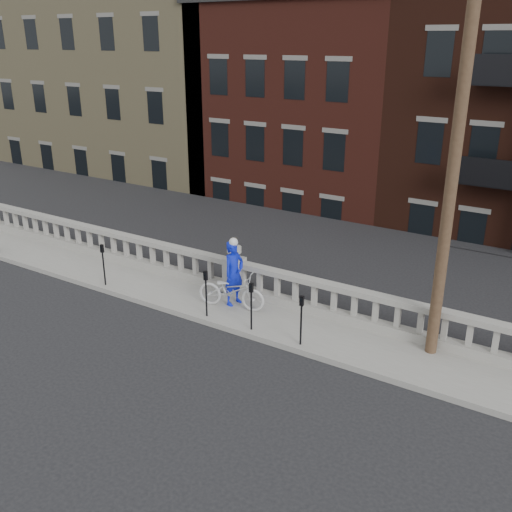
% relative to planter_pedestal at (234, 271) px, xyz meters
% --- Properties ---
extents(ground, '(120.00, 120.00, 0.00)m').
position_rel_planter_pedestal_xyz_m(ground, '(0.00, -3.95, -0.83)').
color(ground, black).
rests_on(ground, ground).
extents(sidewalk, '(32.00, 2.20, 0.15)m').
position_rel_planter_pedestal_xyz_m(sidewalk, '(0.00, -0.95, -0.76)').
color(sidewalk, gray).
rests_on(sidewalk, ground).
extents(balustrade, '(28.00, 0.34, 1.03)m').
position_rel_planter_pedestal_xyz_m(balustrade, '(0.00, 0.00, -0.19)').
color(balustrade, gray).
rests_on(balustrade, sidewalk).
extents(planter_pedestal, '(0.55, 0.55, 1.76)m').
position_rel_planter_pedestal_xyz_m(planter_pedestal, '(0.00, 0.00, 0.00)').
color(planter_pedestal, gray).
rests_on(planter_pedestal, sidewalk).
extents(lower_level, '(80.00, 44.00, 20.80)m').
position_rel_planter_pedestal_xyz_m(lower_level, '(0.56, 19.09, 1.80)').
color(lower_level, '#605E59').
rests_on(lower_level, ground).
extents(utility_pole, '(1.60, 0.28, 10.00)m').
position_rel_planter_pedestal_xyz_m(utility_pole, '(6.20, -0.35, 4.41)').
color(utility_pole, '#422D1E').
rests_on(utility_pole, sidewalk).
extents(parking_meter_a, '(0.10, 0.09, 1.36)m').
position_rel_planter_pedestal_xyz_m(parking_meter_a, '(-3.76, -1.80, 0.17)').
color(parking_meter_a, black).
rests_on(parking_meter_a, sidewalk).
extents(parking_meter_b, '(0.10, 0.09, 1.36)m').
position_rel_planter_pedestal_xyz_m(parking_meter_b, '(0.28, -1.80, 0.17)').
color(parking_meter_b, black).
rests_on(parking_meter_b, sidewalk).
extents(parking_meter_c, '(0.10, 0.09, 1.36)m').
position_rel_planter_pedestal_xyz_m(parking_meter_c, '(1.78, -1.80, 0.17)').
color(parking_meter_c, black).
rests_on(parking_meter_c, sidewalk).
extents(parking_meter_d, '(0.10, 0.09, 1.36)m').
position_rel_planter_pedestal_xyz_m(parking_meter_d, '(3.28, -1.80, 0.17)').
color(parking_meter_d, black).
rests_on(parking_meter_d, sidewalk).
extents(bicycle, '(2.13, 1.14, 1.06)m').
position_rel_planter_pedestal_xyz_m(bicycle, '(0.56, -0.98, -0.15)').
color(bicycle, silver).
rests_on(bicycle, sidewalk).
extents(cyclist, '(0.58, 0.78, 1.94)m').
position_rel_planter_pedestal_xyz_m(cyclist, '(0.48, -0.72, 0.29)').
color(cyclist, '#0C1BC2').
rests_on(cyclist, sidewalk).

